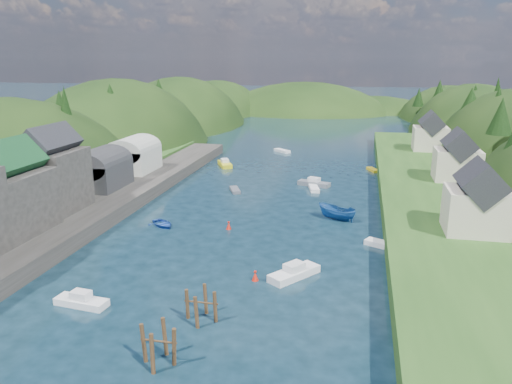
% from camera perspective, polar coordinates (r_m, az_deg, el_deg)
% --- Properties ---
extents(ground, '(600.00, 600.00, 0.00)m').
position_cam_1_polar(ground, '(89.85, 2.94, 1.14)').
color(ground, black).
rests_on(ground, ground).
extents(hillside_left, '(44.00, 245.56, 52.00)m').
position_cam_1_polar(hillside_left, '(129.14, -15.35, 1.31)').
color(hillside_left, black).
rests_on(hillside_left, ground).
extents(hillside_right, '(36.00, 245.56, 48.00)m').
position_cam_1_polar(hillside_right, '(119.05, 26.89, -0.68)').
color(hillside_right, black).
rests_on(hillside_right, ground).
extents(far_hills, '(103.00, 68.00, 44.00)m').
position_cam_1_polar(far_hills, '(212.97, 8.62, 6.25)').
color(far_hills, black).
rests_on(far_hills, ground).
extents(hill_trees, '(90.12, 149.84, 12.11)m').
position_cam_1_polar(hill_trees, '(103.37, 4.78, 9.26)').
color(hill_trees, black).
rests_on(hill_trees, ground).
extents(quay_left, '(12.00, 110.00, 2.00)m').
position_cam_1_polar(quay_left, '(70.71, -20.86, -2.94)').
color(quay_left, '#2D2B28').
rests_on(quay_left, ground).
extents(terrace_left_grass, '(12.00, 110.00, 2.50)m').
position_cam_1_polar(terrace_left_grass, '(74.61, -25.41, -2.31)').
color(terrace_left_grass, '#234719').
rests_on(terrace_left_grass, ground).
extents(boat_sheds, '(7.00, 21.00, 7.50)m').
position_cam_1_polar(boat_sheds, '(86.53, -15.53, 3.63)').
color(boat_sheds, '#2D2D30').
rests_on(boat_sheds, quay_left).
extents(terrace_right, '(16.00, 120.00, 2.40)m').
position_cam_1_polar(terrace_right, '(79.63, 19.79, -0.71)').
color(terrace_right, '#234719').
rests_on(terrace_right, ground).
extents(right_bank_cottages, '(9.00, 59.24, 8.41)m').
position_cam_1_polar(right_bank_cottages, '(87.09, 21.34, 3.60)').
color(right_bank_cottages, beige).
rests_on(right_bank_cottages, terrace_right).
extents(piling_cluster_near, '(2.82, 2.67, 3.65)m').
position_cam_1_polar(piling_cluster_near, '(38.82, -11.03, -17.11)').
color(piling_cluster_near, '#382314').
rests_on(piling_cluster_near, ground).
extents(piling_cluster_far, '(2.98, 2.81, 3.37)m').
position_cam_1_polar(piling_cluster_far, '(43.86, -6.27, -13.07)').
color(piling_cluster_far, '#382314').
rests_on(piling_cluster_far, ground).
extents(channel_buoy_near, '(0.70, 0.70, 1.10)m').
position_cam_1_polar(channel_buoy_near, '(50.89, -0.09, -9.59)').
color(channel_buoy_near, red).
rests_on(channel_buoy_near, ground).
extents(channel_buoy_far, '(0.70, 0.70, 1.10)m').
position_cam_1_polar(channel_buoy_far, '(65.39, -3.14, -3.86)').
color(channel_buoy_far, red).
rests_on(channel_buoy_far, ground).
extents(moored_boats, '(35.20, 81.32, 2.19)m').
position_cam_1_polar(moored_boats, '(74.52, 2.39, -1.38)').
color(moored_boats, '#1A4D91').
rests_on(moored_boats, ground).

